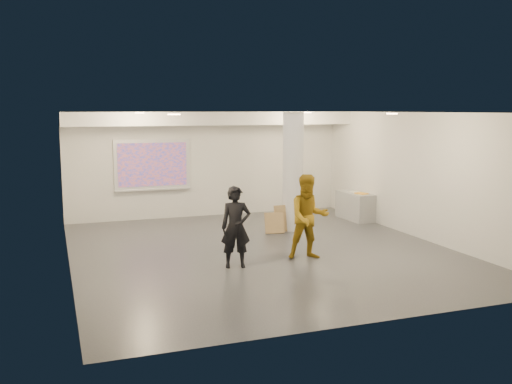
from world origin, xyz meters
name	(u,v)px	position (x,y,z in m)	size (l,w,h in m)	color
floor	(262,251)	(0.00, 0.00, 0.00)	(8.00, 9.00, 0.01)	#35373C
ceiling	(262,112)	(0.00, 0.00, 3.00)	(8.00, 9.00, 0.01)	silver
wall_back	(208,164)	(0.00, 4.50, 1.50)	(8.00, 0.01, 3.00)	silver
wall_front	(374,221)	(0.00, -4.50, 1.50)	(8.00, 0.01, 3.00)	silver
wall_left	(66,192)	(-4.00, 0.00, 1.50)	(0.01, 9.00, 3.00)	silver
wall_right	(419,176)	(4.00, 0.00, 1.50)	(0.01, 9.00, 3.00)	silver
soffit_band	(212,118)	(0.00, 3.95, 2.82)	(8.00, 1.10, 0.36)	white
downlight_nw	(140,113)	(-2.20, 2.50, 2.98)	(0.22, 0.22, 0.02)	#F2B97F
downlight_ne	(307,113)	(2.20, 2.50, 2.98)	(0.22, 0.22, 0.02)	#F2B97F
downlight_sw	(174,114)	(-2.20, -1.50, 2.98)	(0.22, 0.22, 0.02)	#F2B97F
downlight_se	(392,114)	(2.20, -1.50, 2.98)	(0.22, 0.22, 0.02)	#F2B97F
column	(293,172)	(1.50, 1.80, 1.50)	(0.52, 0.52, 3.00)	silver
projection_screen	(152,165)	(-1.60, 4.45, 1.53)	(2.10, 0.13, 1.42)	silver
credenza	(355,206)	(3.72, 2.50, 0.38)	(0.55, 1.31, 0.76)	gray
papers_stack	(355,192)	(3.73, 2.54, 0.77)	(0.28, 0.36, 0.02)	silver
postit_pad	(361,193)	(3.74, 2.21, 0.78)	(0.23, 0.32, 0.03)	gold
cardboard_back	(286,218)	(1.26, 1.70, 0.34)	(0.62, 0.06, 0.68)	olive
cardboard_front	(274,223)	(0.92, 1.60, 0.26)	(0.48, 0.05, 0.53)	olive
woman	(236,227)	(-0.93, -1.01, 0.80)	(0.58, 0.38, 1.60)	black
man	(309,217)	(0.68, -0.90, 0.88)	(0.85, 0.66, 1.75)	#9B7314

